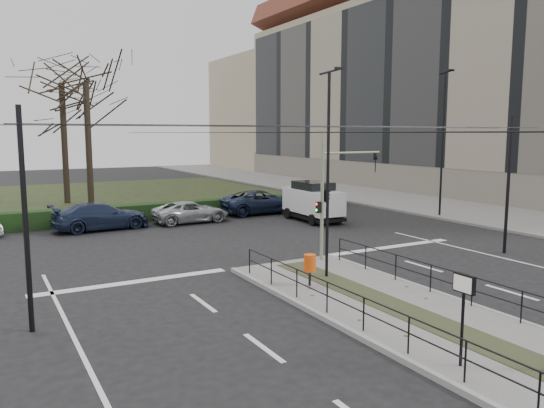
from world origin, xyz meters
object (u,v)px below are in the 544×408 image
at_px(bare_tree_center, 62,92).
at_px(white_van, 313,200).
at_px(parked_car_third, 101,216).
at_px(litter_bin, 310,263).
at_px(traffic_light, 328,193).
at_px(streetlamp_median_far, 328,172).
at_px(info_panel, 464,294).
at_px(streetlamp_sidewalk, 443,142).
at_px(parked_car_fourth, 191,212).
at_px(bare_tree_near, 86,92).
at_px(parked_car_fifth, 261,202).

bearing_deg(bare_tree_center, white_van, -52.04).
bearing_deg(parked_car_third, litter_bin, -169.93).
bearing_deg(traffic_light, streetlamp_median_far, -125.05).
xyz_separation_m(litter_bin, info_panel, (-0.51, -6.88, 0.87)).
bearing_deg(streetlamp_sidewalk, white_van, 160.09).
height_order(traffic_light, white_van, traffic_light).
relative_size(streetlamp_median_far, parked_car_fourth, 1.62).
relative_size(parked_car_third, bare_tree_near, 0.45).
relative_size(litter_bin, parked_car_third, 0.21).
bearing_deg(bare_tree_near, parked_car_third, -97.38).
xyz_separation_m(streetlamp_median_far, bare_tree_center, (-5.01, 26.40, 4.34)).
height_order(streetlamp_sidewalk, parked_car_third, streetlamp_sidewalk).
distance_m(traffic_light, parked_car_third, 13.96).
height_order(streetlamp_sidewalk, parked_car_fifth, streetlamp_sidewalk).
distance_m(parked_car_fourth, bare_tree_center, 15.24).
xyz_separation_m(streetlamp_median_far, parked_car_fifth, (5.50, 15.40, -3.14)).
relative_size(parked_car_third, parked_car_fourth, 1.14).
bearing_deg(bare_tree_near, traffic_light, -75.91).
distance_m(traffic_light, bare_tree_near, 22.75).
relative_size(traffic_light, streetlamp_sidewalk, 0.52).
height_order(bare_tree_center, bare_tree_near, bare_tree_center).
height_order(info_panel, parked_car_fifth, info_panel).
relative_size(traffic_light, litter_bin, 4.37).
height_order(litter_bin, streetlamp_sidewalk, streetlamp_sidewalk).
distance_m(bare_tree_center, bare_tree_near, 2.92).
height_order(streetlamp_median_far, parked_car_fourth, streetlamp_median_far).
height_order(traffic_light, info_panel, traffic_light).
height_order(info_panel, streetlamp_sidewalk, streetlamp_sidewalk).
distance_m(streetlamp_sidewalk, white_van, 8.94).
xyz_separation_m(streetlamp_median_far, parked_car_third, (-5.00, 14.40, -3.15)).
height_order(streetlamp_sidewalk, bare_tree_near, bare_tree_near).
height_order(litter_bin, white_van, white_van).
bearing_deg(streetlamp_median_far, litter_bin, -150.95).
relative_size(parked_car_third, parked_car_fifth, 0.95).
xyz_separation_m(parked_car_fourth, parked_car_fifth, (5.32, 1.14, 0.13)).
distance_m(litter_bin, bare_tree_center, 28.29).
distance_m(traffic_light, streetlamp_sidewalk, 14.47).
xyz_separation_m(bare_tree_near, parked_car_fifth, (9.29, -8.35, -7.36)).
distance_m(parked_car_fourth, white_van, 7.35).
height_order(info_panel, parked_car_third, info_panel).
xyz_separation_m(streetlamp_sidewalk, bare_tree_center, (-19.59, 17.99, 3.52)).
bearing_deg(bare_tree_center, info_panel, -84.39).
bearing_deg(streetlamp_median_far, info_panel, -102.57).
bearing_deg(streetlamp_median_far, parked_car_fifth, 70.34).
xyz_separation_m(parked_car_third, white_van, (11.84, -3.18, 0.49)).
xyz_separation_m(traffic_light, bare_tree_center, (-6.61, 24.12, 5.37)).
relative_size(traffic_light, streetlamp_median_far, 0.63).
distance_m(litter_bin, parked_car_fourth, 14.97).
bearing_deg(bare_tree_center, traffic_light, -74.67).
bearing_deg(traffic_light, parked_car_fifth, 73.44).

